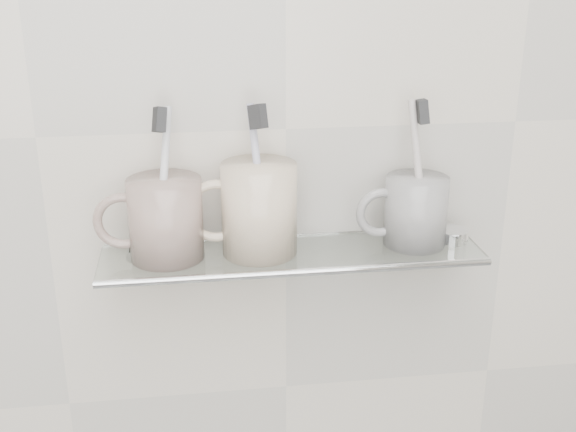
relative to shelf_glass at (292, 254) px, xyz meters
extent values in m
plane|color=beige|center=(0.00, 0.06, 0.15)|extent=(2.50, 0.00, 2.50)
cube|color=silver|center=(0.00, 0.00, 0.00)|extent=(0.50, 0.12, 0.01)
cylinder|color=silver|center=(0.00, -0.06, 0.00)|extent=(0.50, 0.01, 0.01)
cylinder|color=silver|center=(-0.21, 0.05, -0.01)|extent=(0.02, 0.03, 0.02)
cylinder|color=silver|center=(0.21, 0.05, -0.01)|extent=(0.02, 0.03, 0.02)
cylinder|color=beige|center=(-0.16, 0.00, 0.06)|extent=(0.11, 0.11, 0.11)
torus|color=beige|center=(-0.21, 0.00, 0.06)|extent=(0.08, 0.01, 0.08)
cylinder|color=white|center=(-0.16, 0.00, 0.10)|extent=(0.03, 0.07, 0.18)
cube|color=#242526|center=(-0.16, 0.00, 0.19)|extent=(0.02, 0.03, 0.04)
cylinder|color=beige|center=(-0.04, 0.00, 0.06)|extent=(0.12, 0.12, 0.12)
torus|color=beige|center=(-0.10, 0.00, 0.06)|extent=(0.08, 0.01, 0.08)
cylinder|color=#AEAED5|center=(-0.04, 0.00, 0.10)|extent=(0.03, 0.06, 0.19)
cube|color=#242526|center=(-0.04, 0.00, 0.19)|extent=(0.02, 0.03, 0.04)
cylinder|color=silver|center=(0.17, 0.00, 0.05)|extent=(0.11, 0.11, 0.09)
torus|color=silver|center=(0.12, 0.00, 0.05)|extent=(0.07, 0.01, 0.07)
cylinder|color=#C2ACA0|center=(0.17, 0.00, 0.10)|extent=(0.03, 0.03, 0.19)
cube|color=#242526|center=(0.17, 0.00, 0.19)|extent=(0.02, 0.03, 0.03)
cylinder|color=silver|center=(0.22, 0.00, 0.01)|extent=(0.04, 0.04, 0.02)
camera|label=1|loc=(-0.12, -0.86, 0.38)|focal=45.00mm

